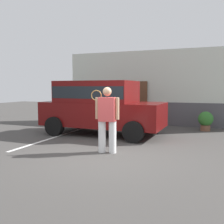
% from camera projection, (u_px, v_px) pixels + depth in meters
% --- Properties ---
extents(ground_plane, '(40.00, 40.00, 0.00)m').
position_uv_depth(ground_plane, '(106.00, 156.00, 6.90)').
color(ground_plane, '#423F3D').
extents(parking_stripe_0, '(0.12, 4.40, 0.01)m').
position_uv_depth(parking_stripe_0, '(53.00, 138.00, 9.29)').
color(parking_stripe_0, silver).
rests_on(parking_stripe_0, ground_plane).
extents(house_frontage, '(9.14, 0.40, 3.57)m').
position_uv_depth(house_frontage, '(156.00, 90.00, 12.52)').
color(house_frontage, silver).
rests_on(house_frontage, ground_plane).
extents(parked_suv, '(4.63, 2.23, 2.05)m').
position_uv_depth(parked_suv, '(100.00, 105.00, 9.90)').
color(parked_suv, '#590C0C').
rests_on(parked_suv, ground_plane).
extents(tennis_player_man, '(0.80, 0.34, 1.82)m').
position_uv_depth(tennis_player_man, '(107.00, 119.00, 7.14)').
color(tennis_player_man, white).
rests_on(tennis_player_man, ground_plane).
extents(potted_plant_by_porch, '(0.61, 0.61, 0.81)m').
position_uv_depth(potted_plant_by_porch, '(206.00, 120.00, 10.75)').
color(potted_plant_by_porch, brown).
rests_on(potted_plant_by_porch, ground_plane).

